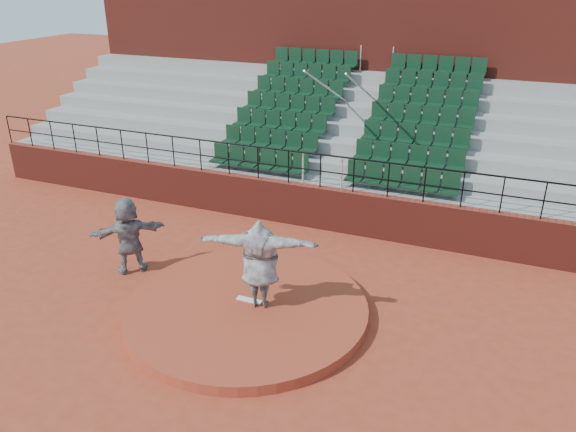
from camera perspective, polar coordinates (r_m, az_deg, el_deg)
name	(u,v)px	position (r m, az deg, el deg)	size (l,w,h in m)	color
ground	(247,313)	(13.02, -4.21, -9.83)	(90.00, 90.00, 0.00)	#9B3A23
pitchers_mound	(247,309)	(12.95, -4.23, -9.37)	(5.50, 5.50, 0.25)	#9F3A23
pitching_rubber	(249,300)	(12.99, -3.96, -8.52)	(0.60, 0.15, 0.03)	white
boundary_wall	(319,207)	(16.79, 3.22, 0.88)	(24.00, 0.30, 1.30)	maroon
wall_railing	(321,164)	(16.29, 3.33, 5.35)	(24.04, 0.05, 1.03)	black
seating_deck	(354,148)	(19.80, 6.77, 6.84)	(24.00, 5.97, 4.63)	gray
press_box_facade	(385,69)	(23.07, 9.82, 14.50)	(24.00, 3.00, 7.10)	maroon
pitcher	(260,264)	(12.31, -2.88, -4.85)	(2.58, 0.70, 2.10)	black
fielder	(129,235)	(14.76, -15.88, -1.90)	(1.88, 0.60, 2.02)	black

